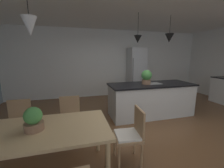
{
  "coord_description": "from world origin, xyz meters",
  "views": [
    {
      "loc": [
        -1.48,
        -2.63,
        1.64
      ],
      "look_at": [
        -0.83,
        -0.18,
        1.15
      ],
      "focal_mm": 22.95,
      "sensor_mm": 36.0,
      "label": 1
    }
  ],
  "objects_px": {
    "chair_kitchen_end": "(131,134)",
    "kitchen_island": "(151,99)",
    "dining_table": "(32,135)",
    "potted_plant_on_table": "(33,119)",
    "chair_far_left": "(18,123)",
    "refrigerator": "(136,72)",
    "potted_plant_on_island": "(146,77)",
    "chair_far_right": "(70,118)"
  },
  "relations": [
    {
      "from": "potted_plant_on_table",
      "to": "potted_plant_on_island",
      "type": "bearing_deg",
      "value": 33.69
    },
    {
      "from": "potted_plant_on_island",
      "to": "chair_kitchen_end",
      "type": "bearing_deg",
      "value": -124.33
    },
    {
      "from": "kitchen_island",
      "to": "potted_plant_on_island",
      "type": "relative_size",
      "value": 6.14
    },
    {
      "from": "kitchen_island",
      "to": "refrigerator",
      "type": "relative_size",
      "value": 1.19
    },
    {
      "from": "dining_table",
      "to": "potted_plant_on_island",
      "type": "bearing_deg",
      "value": 33.12
    },
    {
      "from": "chair_far_right",
      "to": "dining_table",
      "type": "bearing_deg",
      "value": -117.78
    },
    {
      "from": "chair_kitchen_end",
      "to": "potted_plant_on_table",
      "type": "height_order",
      "value": "potted_plant_on_table"
    },
    {
      "from": "kitchen_island",
      "to": "potted_plant_on_table",
      "type": "bearing_deg",
      "value": -148.03
    },
    {
      "from": "chair_kitchen_end",
      "to": "refrigerator",
      "type": "xyz_separation_m",
      "value": [
        1.71,
        3.62,
        0.51
      ]
    },
    {
      "from": "kitchen_island",
      "to": "potted_plant_on_table",
      "type": "height_order",
      "value": "potted_plant_on_table"
    },
    {
      "from": "kitchen_island",
      "to": "potted_plant_on_table",
      "type": "distance_m",
      "value": 3.05
    },
    {
      "from": "dining_table",
      "to": "potted_plant_on_table",
      "type": "distance_m",
      "value": 0.21
    },
    {
      "from": "refrigerator",
      "to": "potted_plant_on_island",
      "type": "xyz_separation_m",
      "value": [
        -0.62,
        -2.02,
        0.11
      ]
    },
    {
      "from": "chair_kitchen_end",
      "to": "potted_plant_on_island",
      "type": "relative_size",
      "value": 2.28
    },
    {
      "from": "chair_far_left",
      "to": "chair_kitchen_end",
      "type": "xyz_separation_m",
      "value": [
        1.79,
        -0.84,
        0.0
      ]
    },
    {
      "from": "chair_far_right",
      "to": "kitchen_island",
      "type": "bearing_deg",
      "value": 19.2
    },
    {
      "from": "chair_far_right",
      "to": "potted_plant_on_island",
      "type": "height_order",
      "value": "potted_plant_on_island"
    },
    {
      "from": "kitchen_island",
      "to": "potted_plant_on_table",
      "type": "xyz_separation_m",
      "value": [
        -2.57,
        -1.6,
        0.41
      ]
    },
    {
      "from": "chair_kitchen_end",
      "to": "potted_plant_on_table",
      "type": "bearing_deg",
      "value": -179.82
    },
    {
      "from": "chair_far_right",
      "to": "chair_kitchen_end",
      "type": "relative_size",
      "value": 1.0
    },
    {
      "from": "refrigerator",
      "to": "potted_plant_on_table",
      "type": "xyz_separation_m",
      "value": [
        -3.02,
        -3.62,
        -0.12
      ]
    },
    {
      "from": "potted_plant_on_table",
      "to": "kitchen_island",
      "type": "bearing_deg",
      "value": 31.97
    },
    {
      "from": "dining_table",
      "to": "potted_plant_on_table",
      "type": "xyz_separation_m",
      "value": [
        0.04,
        -0.01,
        0.21
      ]
    },
    {
      "from": "chair_far_left",
      "to": "chair_kitchen_end",
      "type": "relative_size",
      "value": 1.0
    },
    {
      "from": "dining_table",
      "to": "kitchen_island",
      "type": "xyz_separation_m",
      "value": [
        2.61,
        1.59,
        -0.2
      ]
    },
    {
      "from": "chair_far_left",
      "to": "chair_far_right",
      "type": "bearing_deg",
      "value": 0.0
    },
    {
      "from": "kitchen_island",
      "to": "refrigerator",
      "type": "distance_m",
      "value": 2.14
    },
    {
      "from": "chair_kitchen_end",
      "to": "kitchen_island",
      "type": "relative_size",
      "value": 0.37
    },
    {
      "from": "chair_far_right",
      "to": "potted_plant_on_island",
      "type": "bearing_deg",
      "value": 20.64
    },
    {
      "from": "kitchen_island",
      "to": "refrigerator",
      "type": "height_order",
      "value": "refrigerator"
    },
    {
      "from": "chair_far_right",
      "to": "chair_kitchen_end",
      "type": "bearing_deg",
      "value": -42.87
    },
    {
      "from": "chair_kitchen_end",
      "to": "potted_plant_on_island",
      "type": "xyz_separation_m",
      "value": [
        1.09,
        1.6,
        0.62
      ]
    },
    {
      "from": "dining_table",
      "to": "chair_far_left",
      "type": "distance_m",
      "value": 0.97
    },
    {
      "from": "chair_kitchen_end",
      "to": "refrigerator",
      "type": "relative_size",
      "value": 0.44
    },
    {
      "from": "chair_far_left",
      "to": "chair_kitchen_end",
      "type": "distance_m",
      "value": 1.98
    },
    {
      "from": "dining_table",
      "to": "chair_kitchen_end",
      "type": "xyz_separation_m",
      "value": [
        1.35,
        -0.0,
        -0.19
      ]
    },
    {
      "from": "dining_table",
      "to": "chair_kitchen_end",
      "type": "height_order",
      "value": "chair_kitchen_end"
    },
    {
      "from": "chair_far_right",
      "to": "potted_plant_on_table",
      "type": "xyz_separation_m",
      "value": [
        -0.4,
        -0.85,
        0.39
      ]
    },
    {
      "from": "chair_kitchen_end",
      "to": "kitchen_island",
      "type": "height_order",
      "value": "kitchen_island"
    },
    {
      "from": "chair_far_left",
      "to": "refrigerator",
      "type": "xyz_separation_m",
      "value": [
        3.51,
        2.78,
        0.51
      ]
    },
    {
      "from": "chair_far_right",
      "to": "chair_far_left",
      "type": "xyz_separation_m",
      "value": [
        -0.88,
        -0.0,
        0.0
      ]
    },
    {
      "from": "dining_table",
      "to": "potted_plant_on_table",
      "type": "height_order",
      "value": "potted_plant_on_table"
    }
  ]
}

